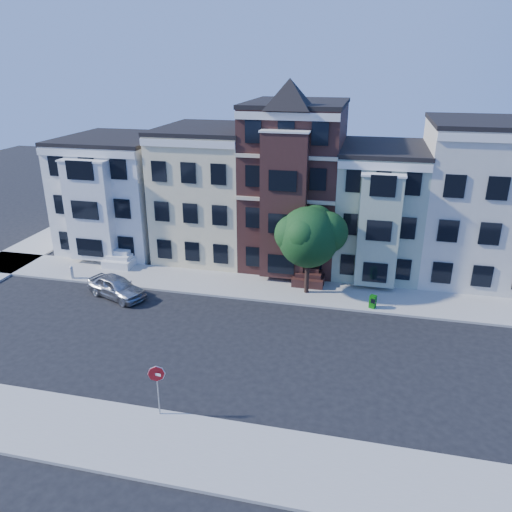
% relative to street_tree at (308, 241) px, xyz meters
% --- Properties ---
extents(ground, '(120.00, 120.00, 0.00)m').
position_rel_street_tree_xyz_m(ground, '(-2.01, -7.87, -3.89)').
color(ground, black).
extents(far_sidewalk, '(60.00, 4.00, 0.15)m').
position_rel_street_tree_xyz_m(far_sidewalk, '(-2.01, 0.13, -3.81)').
color(far_sidewalk, '#9E9B93').
rests_on(far_sidewalk, ground).
extents(near_sidewalk, '(60.00, 4.00, 0.15)m').
position_rel_street_tree_xyz_m(near_sidewalk, '(-2.01, -15.87, -3.81)').
color(near_sidewalk, '#9E9B93').
rests_on(near_sidewalk, ground).
extents(house_white, '(8.00, 9.00, 9.00)m').
position_rel_street_tree_xyz_m(house_white, '(-17.01, 6.63, 0.61)').
color(house_white, silver).
rests_on(house_white, ground).
extents(house_yellow, '(7.00, 9.00, 10.00)m').
position_rel_street_tree_xyz_m(house_yellow, '(-9.01, 6.63, 1.11)').
color(house_yellow, beige).
rests_on(house_yellow, ground).
extents(house_brown, '(7.00, 9.00, 12.00)m').
position_rel_street_tree_xyz_m(house_brown, '(-2.01, 6.63, 2.11)').
color(house_brown, '#371B18').
rests_on(house_brown, ground).
extents(house_green, '(6.00, 9.00, 9.00)m').
position_rel_street_tree_xyz_m(house_green, '(4.49, 6.63, 0.61)').
color(house_green, '#99A98F').
rests_on(house_green, ground).
extents(house_cream, '(8.00, 9.00, 11.00)m').
position_rel_street_tree_xyz_m(house_cream, '(11.49, 6.63, 1.61)').
color(house_cream, beige).
rests_on(house_cream, ground).
extents(street_tree, '(8.35, 8.35, 7.48)m').
position_rel_street_tree_xyz_m(street_tree, '(0.00, 0.00, 0.00)').
color(street_tree, '#1A481B').
rests_on(street_tree, far_sidewalk).
extents(parked_car, '(4.82, 3.33, 1.52)m').
position_rel_street_tree_xyz_m(parked_car, '(-12.51, -3.36, -3.13)').
color(parked_car, '#A3A5AB').
rests_on(parked_car, ground).
extents(newspaper_box, '(0.49, 0.46, 0.87)m').
position_rel_street_tree_xyz_m(newspaper_box, '(4.47, -1.35, -3.31)').
color(newspaper_box, '#0D610D').
rests_on(newspaper_box, far_sidewalk).
extents(fire_hydrant, '(0.32, 0.32, 0.77)m').
position_rel_street_tree_xyz_m(fire_hydrant, '(-17.06, -1.52, -3.36)').
color(fire_hydrant, beige).
rests_on(fire_hydrant, far_sidewalk).
extents(stop_sign, '(0.79, 0.17, 2.86)m').
position_rel_street_tree_xyz_m(stop_sign, '(-4.74, -14.17, -2.31)').
color(stop_sign, '#A60F13').
rests_on(stop_sign, near_sidewalk).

